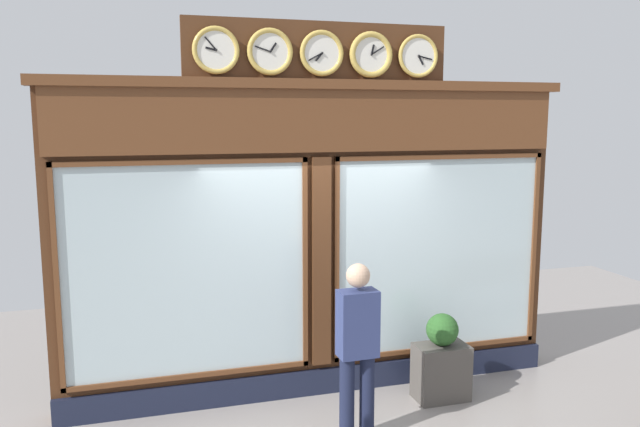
# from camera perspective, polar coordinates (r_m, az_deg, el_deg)

# --- Properties ---
(shop_facade) EXTENTS (5.57, 0.42, 3.95)m
(shop_facade) POSITION_cam_1_polar(r_m,az_deg,el_deg) (6.87, -0.29, -1.91)
(shop_facade) COLOR #4C2B16
(shop_facade) RESTS_ON ground_plane
(pedestrian) EXTENTS (0.37, 0.23, 1.69)m
(pedestrian) POSITION_cam_1_polar(r_m,az_deg,el_deg) (5.99, 3.36, -11.59)
(pedestrian) COLOR #191E38
(pedestrian) RESTS_ON ground_plane
(planter_box) EXTENTS (0.56, 0.36, 0.60)m
(planter_box) POSITION_cam_1_polar(r_m,az_deg,el_deg) (7.14, 10.75, -13.72)
(planter_box) COLOR #4C4742
(planter_box) RESTS_ON ground_plane
(planter_shrub) EXTENTS (0.34, 0.34, 0.34)m
(planter_shrub) POSITION_cam_1_polar(r_m,az_deg,el_deg) (6.98, 10.86, -10.14)
(planter_shrub) COLOR #285623
(planter_shrub) RESTS_ON planter_box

